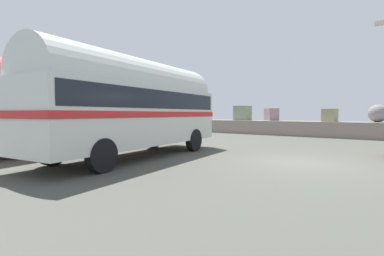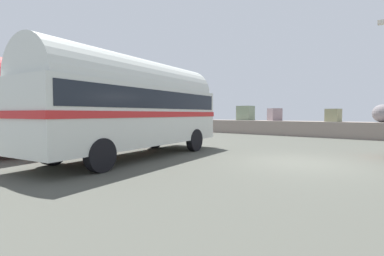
# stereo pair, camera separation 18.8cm
# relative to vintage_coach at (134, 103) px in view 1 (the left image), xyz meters

# --- Properties ---
(ground) EXTENTS (32.00, 26.00, 0.02)m
(ground) POSITION_rel_vintage_coach_xyz_m (5.26, 2.57, -2.04)
(ground) COLOR #484941
(breakwater) EXTENTS (31.36, 2.28, 2.47)m
(breakwater) POSITION_rel_vintage_coach_xyz_m (5.33, 14.39, -1.35)
(breakwater) COLOR gray
(breakwater) RESTS_ON ground
(vintage_coach) EXTENTS (3.60, 8.84, 3.70)m
(vintage_coach) POSITION_rel_vintage_coach_xyz_m (0.00, 0.00, 0.00)
(vintage_coach) COLOR black
(vintage_coach) RESTS_ON ground
(second_coach) EXTENTS (4.02, 8.88, 3.70)m
(second_coach) POSITION_rel_vintage_coach_xyz_m (-4.44, 0.06, 0.00)
(second_coach) COLOR black
(second_coach) RESTS_ON ground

